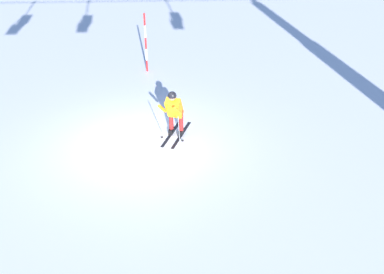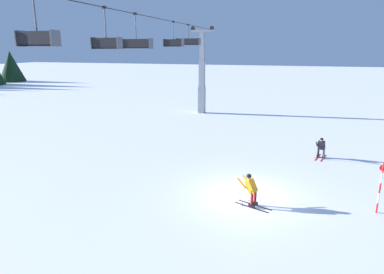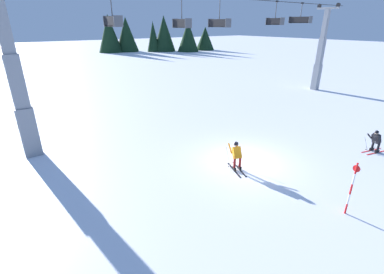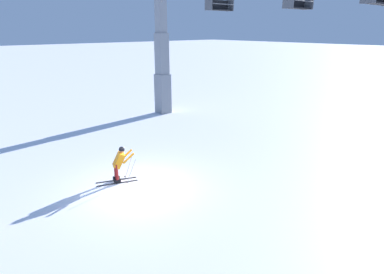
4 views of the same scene
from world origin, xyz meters
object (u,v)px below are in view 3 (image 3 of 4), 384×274
Objects in this scene: skier_carving_main at (237,154)px; trail_marker_pole at (352,187)px; chairlift_seat_second at (181,23)px; lift_tower_near at (19,92)px; chairlift_seat_farthest at (300,20)px; lift_tower_far at (320,56)px; chairlift_seat_middle at (219,23)px; chairlift_seat_nearest at (112,21)px; chairlift_seat_fourth at (274,21)px; skier_distant_uphill at (376,140)px.

skier_carving_main is 5.50m from trail_marker_pole.
chairlift_seat_second reaches higher than skier_carving_main.
chairlift_seat_farthest is at bearing -0.00° from lift_tower_near.
trail_marker_pole is at bearing -55.47° from lift_tower_near.
lift_tower_far is at bearing 34.29° from trail_marker_pole.
lift_tower_near is at bearing 180.00° from chairlift_seat_second.
skier_carving_main is at bearing -124.51° from chairlift_seat_middle.
trail_marker_pole is at bearing -74.53° from chairlift_seat_nearest.
chairlift_seat_second and chairlift_seat_fourth have the same top height.
lift_tower_near reaches higher than chairlift_seat_middle.
trail_marker_pole reaches higher than skier_carving_main.
chairlift_seat_farthest is at bearing 55.38° from skier_distant_uphill.
lift_tower_far is at bearing 0.00° from lift_tower_near.
skier_carving_main is at bearing 157.39° from skier_distant_uphill.
chairlift_seat_second is at bearing 116.81° from skier_distant_uphill.
lift_tower_far reaches higher than chairlift_seat_fourth.
chairlift_seat_second is (-18.99, -0.00, 3.42)m from lift_tower_far.
chairlift_seat_fourth is (12.56, 8.42, 6.57)m from skier_carving_main.
chairlift_seat_farthest reaches higher than skier_distant_uphill.
lift_tower_far is 4.24× the size of chairlift_seat_middle.
trail_marker_pole is at bearing -109.21° from chairlift_seat_middle.
chairlift_seat_nearest is 0.90× the size of trail_marker_pole.
skier_distant_uphill is (5.99, -11.85, -6.50)m from chairlift_seat_second.
lift_tower_near is 21.42m from chairlift_seat_fourth.
skier_carving_main is at bearing -44.62° from lift_tower_near.
chairlift_seat_second is 1.01× the size of chairlift_seat_middle.
chairlift_seat_middle reaches higher than trail_marker_pole.
skier_distant_uphill is at bearing -78.32° from chairlift_seat_middle.
skier_carving_main is at bearing -152.85° from chairlift_seat_farthest.
skier_carving_main is 0.82× the size of chairlift_seat_nearest.
lift_tower_near and lift_tower_far have the same top height.
trail_marker_pole is (3.82, -13.82, -6.14)m from chairlift_seat_nearest.
chairlift_seat_nearest is 17.52m from skier_distant_uphill.
lift_tower_near is 4.19× the size of chairlift_seat_second.
skier_carving_main is 0.79× the size of chairlift_seat_middle.
chairlift_seat_farthest is 1.35× the size of skier_distant_uphill.
chairlift_seat_fourth is at bearing 33.84° from skier_carving_main.
chairlift_seat_farthest is at bearing 0.00° from chairlift_seat_second.
trail_marker_pole is (-20.27, -13.82, -2.63)m from lift_tower_far.
chairlift_seat_nearest and chairlift_seat_middle have the same top height.
lift_tower_far is 4.42× the size of chairlift_seat_nearest.
chairlift_seat_middle is at bearing 180.00° from chairlift_seat_farthest.
chairlift_seat_fourth reaches higher than trail_marker_pole.
chairlift_seat_nearest is 5.10m from chairlift_seat_second.
chairlift_seat_farthest is at bearing 0.00° from chairlift_seat_nearest.
chairlift_seat_nearest is (-24.09, -0.00, 3.52)m from lift_tower_far.
lift_tower_far is 6.07m from chairlift_seat_farthest.
chairlift_seat_nearest is 19.28m from chairlift_seat_farthest.
chairlift_seat_farthest is at bearing -180.00° from lift_tower_far.
trail_marker_pole is at bearing -164.85° from skier_distant_uphill.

